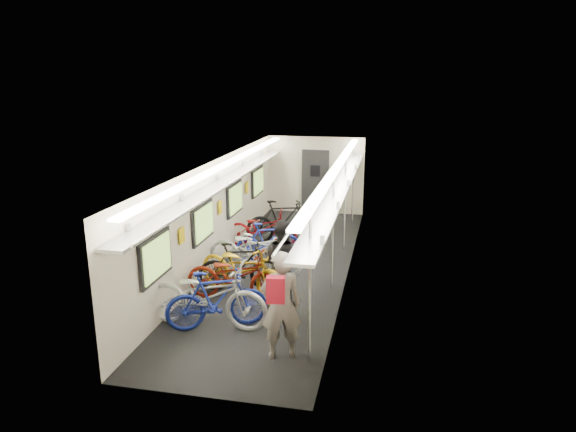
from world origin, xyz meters
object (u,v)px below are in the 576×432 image
at_px(passenger_mid, 282,261).
at_px(passenger_near, 281,305).
at_px(backpack, 276,290).
at_px(bicycle_0, 206,295).
at_px(bicycle_1, 217,300).

bearing_deg(passenger_mid, passenger_near, 119.18).
bearing_deg(passenger_near, backpack, 72.07).
bearing_deg(bicycle_0, backpack, -125.85).
bearing_deg(backpack, bicycle_0, 134.50).
xyz_separation_m(passenger_near, passenger_mid, (-0.43, 2.01, -0.05)).
bearing_deg(passenger_mid, bicycle_1, 75.03).
relative_size(bicycle_1, passenger_near, 1.02).
distance_m(passenger_near, backpack, 0.59).
distance_m(bicycle_0, passenger_mid, 1.68).
bearing_deg(bicycle_1, passenger_near, -142.91).
relative_size(bicycle_0, passenger_near, 1.28).
bearing_deg(backpack, passenger_mid, 92.04).
height_order(bicycle_0, backpack, backpack).
bearing_deg(bicycle_0, passenger_near, -114.50).
bearing_deg(passenger_near, passenger_mid, -97.85).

